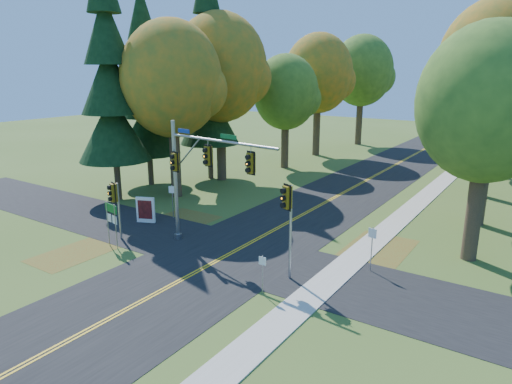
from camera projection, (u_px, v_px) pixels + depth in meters
The scene contains 29 objects.
ground at pixel (210, 265), 24.73m from camera, with size 160.00×160.00×0.00m, color #3E581F.
road_main at pixel (210, 265), 24.73m from camera, with size 8.00×160.00×0.02m, color black.
road_cross at pixel (232, 253), 26.33m from camera, with size 60.00×6.00×0.02m, color black.
centerline_left at pixel (208, 264), 24.78m from camera, with size 0.10×160.00×0.01m, color gold.
centerline_right at pixel (211, 265), 24.67m from camera, with size 0.10×160.00×0.01m, color gold.
sidewalk_east at pixel (312, 295), 21.39m from camera, with size 1.60×160.00×0.06m, color #9E998E.
leaf_patch_w_near at pixel (174, 223), 31.43m from camera, with size 4.00×6.00×0.00m, color brown.
leaf_patch_e at pixel (370, 256), 25.89m from camera, with size 3.50×8.00×0.00m, color brown.
leaf_patch_w_far at pixel (76, 253), 26.35m from camera, with size 3.00×5.00×0.00m, color brown.
tree_w_a at pixel (173, 80), 35.78m from camera, with size 8.00×8.00×14.15m.
tree_e_a at pixel (490, 104), 23.35m from camera, with size 7.20×7.20×12.73m.
tree_w_b at pixel (221, 68), 41.41m from camera, with size 8.60×8.60×15.38m.
tree_e_b at pixel (495, 92), 29.03m from camera, with size 7.60×7.60×13.33m.
tree_w_c at pixel (287, 93), 47.44m from camera, with size 6.80×6.80×11.91m.
tree_e_c at pixel (497, 64), 35.67m from camera, with size 8.80×8.80×15.79m.
tree_w_d at pixel (319, 74), 54.27m from camera, with size 8.20×8.20×14.56m.
tree_e_d at pixel (499, 91), 44.00m from camera, with size 7.00×7.00×12.32m.
tree_w_e at pixel (363, 71), 62.30m from camera, with size 8.40×8.40×14.97m.
pine_a at pixel (110, 84), 34.96m from camera, with size 5.60×5.60×19.48m.
pine_b at pixel (146, 94), 40.04m from camera, with size 5.60×5.60×17.31m.
pine_c at pixel (208, 76), 42.05m from camera, with size 5.60×5.60×20.56m.
traffic_mast at pixel (197, 169), 26.06m from camera, with size 8.09×1.32×7.38m.
east_signal_pole at pixel (288, 208), 22.06m from camera, with size 0.55×0.66×4.96m.
ped_signal_pole at pixel (114, 197), 27.72m from camera, with size 0.56×0.67×3.69m.
route_sign_cluster at pixel (111, 216), 26.71m from camera, with size 1.27×0.26×2.75m.
info_kiosk at pixel (146, 210), 31.38m from camera, with size 1.27×0.68×1.81m.
reg_sign_e_north at pixel (372, 241), 23.55m from camera, with size 0.46×0.14×2.44m.
reg_sign_e_south at pixel (262, 268), 21.13m from camera, with size 0.38×0.06×1.97m.
reg_sign_w at pixel (172, 196), 32.11m from camera, with size 0.44×0.22×2.43m.
Camera 1 is at (14.80, -17.60, 10.23)m, focal length 32.00 mm.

